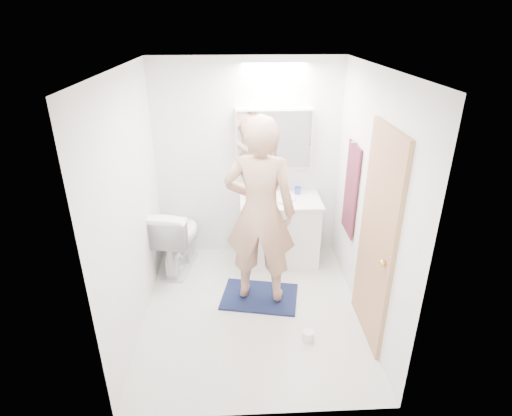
{
  "coord_description": "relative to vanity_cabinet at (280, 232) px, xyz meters",
  "views": [
    {
      "loc": [
        -0.14,
        -3.44,
        2.77
      ],
      "look_at": [
        0.05,
        0.25,
        1.05
      ],
      "focal_mm": 28.85,
      "sensor_mm": 36.0,
      "label": 1
    }
  ],
  "objects": [
    {
      "name": "bath_rug",
      "position": [
        -0.29,
        -0.77,
        -0.38
      ],
      "size": [
        0.89,
        0.69,
        0.02
      ],
      "primitive_type": "cube",
      "rotation": [
        0.0,
        0.0,
        -0.19
      ],
      "color": "#142340",
      "rests_on": "floor"
    },
    {
      "name": "medicine_cabinet",
      "position": [
        -0.08,
        0.21,
        1.11
      ],
      "size": [
        0.88,
        0.14,
        0.7
      ],
      "primitive_type": "cube",
      "color": "white",
      "rests_on": "wall_back"
    },
    {
      "name": "sink_basin",
      "position": [
        0.0,
        0.03,
        0.45
      ],
      "size": [
        0.36,
        0.36,
        0.03
      ],
      "primitive_type": "cylinder",
      "color": "white",
      "rests_on": "countertop"
    },
    {
      "name": "towel_hook",
      "position": [
        0.69,
        -0.41,
        1.23
      ],
      "size": [
        0.07,
        0.02,
        0.02
      ],
      "primitive_type": "cylinder",
      "rotation": [
        0.0,
        1.57,
        0.0
      ],
      "color": "silver",
      "rests_on": "wall_right"
    },
    {
      "name": "vanity_cabinet",
      "position": [
        0.0,
        0.0,
        0.0
      ],
      "size": [
        0.9,
        0.55,
        0.78
      ],
      "primitive_type": "cube",
      "color": "white",
      "rests_on": "floor"
    },
    {
      "name": "door_knob",
      "position": [
        0.66,
        -1.61,
        0.56
      ],
      "size": [
        0.06,
        0.06,
        0.06
      ],
      "primitive_type": "sphere",
      "color": "gold",
      "rests_on": "door"
    },
    {
      "name": "toothbrush_cup",
      "position": [
        0.22,
        0.16,
        0.47
      ],
      "size": [
        0.11,
        0.11,
        0.09
      ],
      "primitive_type": "imported",
      "rotation": [
        0.0,
        0.0,
        0.23
      ],
      "color": "#4650D3",
      "rests_on": "countertop"
    },
    {
      "name": "wall_front",
      "position": [
        -0.38,
        -2.21,
        0.81
      ],
      "size": [
        2.5,
        0.0,
        2.5
      ],
      "primitive_type": "plane",
      "rotation": [
        -1.57,
        0.0,
        0.0
      ],
      "color": "white",
      "rests_on": "floor"
    },
    {
      "name": "wall_right",
      "position": [
        0.72,
        -0.96,
        0.81
      ],
      "size": [
        0.0,
        2.5,
        2.5
      ],
      "primitive_type": "plane",
      "rotation": [
        1.57,
        0.0,
        -1.57
      ],
      "color": "white",
      "rests_on": "floor"
    },
    {
      "name": "toilet_paper_roll",
      "position": [
        0.13,
        -1.44,
        -0.34
      ],
      "size": [
        0.11,
        0.11,
        0.1
      ],
      "primitive_type": "cylinder",
      "color": "white",
      "rests_on": "floor"
    },
    {
      "name": "person",
      "position": [
        -0.29,
        -0.77,
        0.63
      ],
      "size": [
        0.79,
        0.59,
        1.95
      ],
      "primitive_type": "imported",
      "rotation": [
        0.0,
        0.0,
        2.95
      ],
      "color": "tan",
      "rests_on": "bath_rug"
    },
    {
      "name": "mirror_panel",
      "position": [
        -0.08,
        0.13,
        1.11
      ],
      "size": [
        0.84,
        0.01,
        0.66
      ],
      "primitive_type": "cube",
      "color": "silver",
      "rests_on": "medicine_cabinet"
    },
    {
      "name": "faucet",
      "position": [
        0.0,
        0.22,
        0.51
      ],
      "size": [
        0.02,
        0.02,
        0.16
      ],
      "primitive_type": "cylinder",
      "color": "#BBBABF",
      "rests_on": "countertop"
    },
    {
      "name": "countertop",
      "position": [
        0.0,
        -0.0,
        0.41
      ],
      "size": [
        0.95,
        0.58,
        0.04
      ],
      "primitive_type": "cube",
      "color": "white",
      "rests_on": "vanity_cabinet"
    },
    {
      "name": "wall_back",
      "position": [
        -0.38,
        0.29,
        0.81
      ],
      "size": [
        2.5,
        0.0,
        2.5
      ],
      "primitive_type": "plane",
      "rotation": [
        1.57,
        0.0,
        0.0
      ],
      "color": "white",
      "rests_on": "floor"
    },
    {
      "name": "towel",
      "position": [
        0.7,
        -0.41,
        0.71
      ],
      "size": [
        0.02,
        0.42,
        1.0
      ],
      "primitive_type": "cube",
      "color": "#12153B",
      "rests_on": "wall_right"
    },
    {
      "name": "ceiling",
      "position": [
        -0.38,
        -0.96,
        2.01
      ],
      "size": [
        2.5,
        2.5,
        0.0
      ],
      "primitive_type": "plane",
      "rotation": [
        3.14,
        0.0,
        0.0
      ],
      "color": "white",
      "rests_on": "floor"
    },
    {
      "name": "floor",
      "position": [
        -0.38,
        -0.96,
        -0.39
      ],
      "size": [
        2.5,
        2.5,
        0.0
      ],
      "primitive_type": "plane",
      "color": "silver",
      "rests_on": "ground"
    },
    {
      "name": "soap_bottle_a",
      "position": [
        -0.3,
        0.15,
        0.55
      ],
      "size": [
        0.11,
        0.11,
        0.24
      ],
      "primitive_type": "imported",
      "rotation": [
        0.0,
        0.0,
        0.24
      ],
      "color": "#C9B682",
      "rests_on": "countertop"
    },
    {
      "name": "wall_left",
      "position": [
        -1.48,
        -0.96,
        0.81
      ],
      "size": [
        0.0,
        2.5,
        2.5
      ],
      "primitive_type": "plane",
      "rotation": [
        1.57,
        0.0,
        1.57
      ],
      "color": "white",
      "rests_on": "floor"
    },
    {
      "name": "toilet",
      "position": [
        -1.23,
        -0.11,
        0.02
      ],
      "size": [
        0.61,
        0.88,
        0.82
      ],
      "primitive_type": "imported",
      "rotation": [
        0.0,
        0.0,
        2.94
      ],
      "color": "white",
      "rests_on": "floor"
    },
    {
      "name": "soap_bottle_b",
      "position": [
        -0.17,
        0.18,
        0.51
      ],
      "size": [
        0.1,
        0.1,
        0.16
      ],
      "primitive_type": "imported",
      "rotation": [
        0.0,
        0.0,
        -0.39
      ],
      "color": "#5782BC",
      "rests_on": "countertop"
    },
    {
      "name": "door",
      "position": [
        0.7,
        -1.31,
        0.61
      ],
      "size": [
        0.04,
        0.8,
        2.0
      ],
      "primitive_type": "cube",
      "color": "tan",
      "rests_on": "wall_right"
    }
  ]
}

